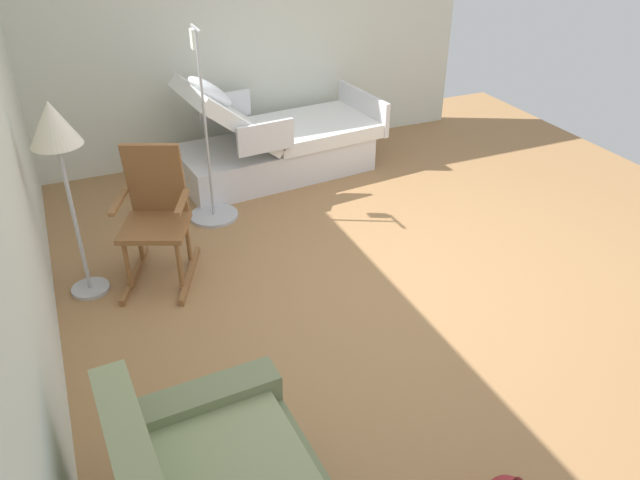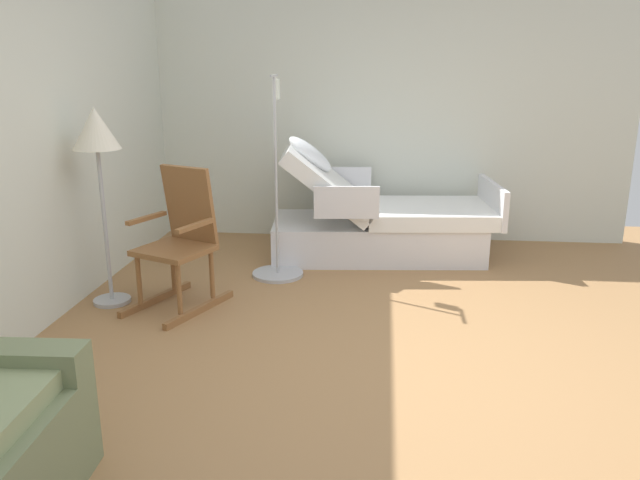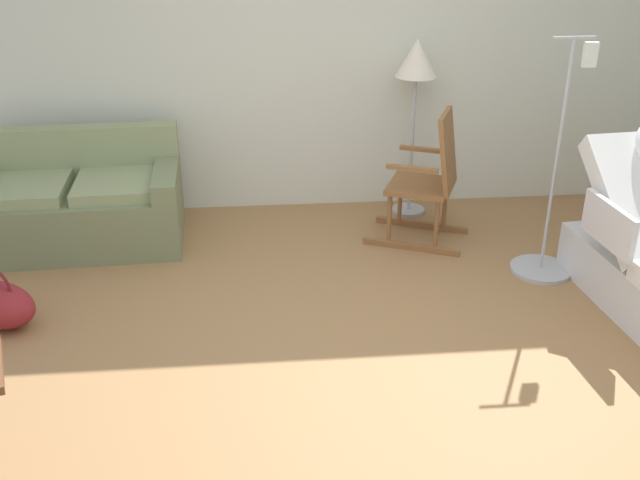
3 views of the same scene
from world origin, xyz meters
TOP-DOWN VIEW (x-y plane):
  - ground_plane at (0.00, 0.00)m, footprint 7.21×7.21m
  - side_wall at (2.93, 0.00)m, footprint 0.10×4.86m
  - hospital_bed at (2.22, 0.05)m, footprint 1.15×2.14m
  - rocking_chair at (0.82, 1.51)m, footprint 0.88×0.73m
  - floor_lamp at (0.79, 2.07)m, footprint 0.34×0.34m
  - iv_pole at (1.55, 0.91)m, footprint 0.44×0.44m

SIDE VIEW (x-z plane):
  - ground_plane at x=0.00m, z-range 0.00..0.00m
  - iv_pole at x=1.55m, z-range -0.59..1.09m
  - hospital_bed at x=2.22m, z-range -0.27..0.90m
  - rocking_chair at x=0.82m, z-range -0.02..1.03m
  - floor_lamp at x=0.79m, z-range 0.49..1.97m
  - side_wall at x=2.93m, z-range 0.00..2.70m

